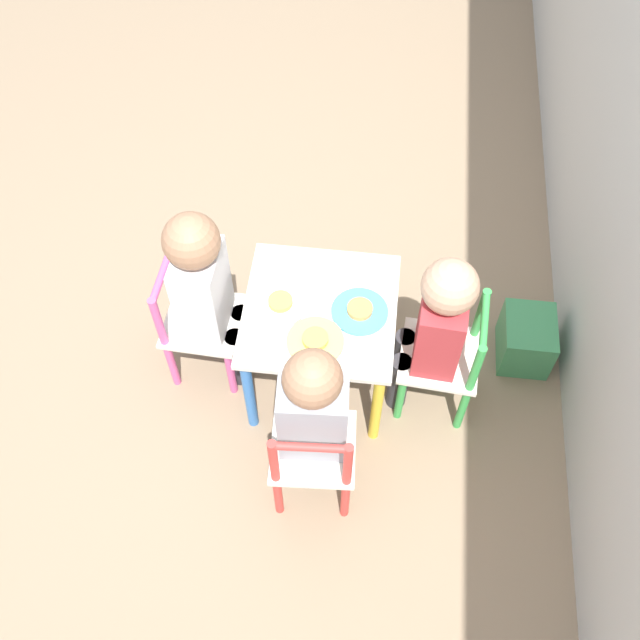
{
  "coord_description": "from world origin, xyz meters",
  "views": [
    {
      "loc": [
        1.35,
        0.16,
        2.4
      ],
      "look_at": [
        0.0,
        0.0,
        0.37
      ],
      "focal_mm": 42.0,
      "sensor_mm": 36.0,
      "label": 1
    }
  ],
  "objects": [
    {
      "name": "ground_plane",
      "position": [
        0.0,
        0.0,
        0.0
      ],
      "size": [
        6.0,
        6.0,
        0.0
      ],
      "primitive_type": "plane",
      "color": "#8C755B"
    },
    {
      "name": "kids_table",
      "position": [
        0.0,
        0.0,
        0.36
      ],
      "size": [
        0.49,
        0.49,
        0.43
      ],
      "color": "silver",
      "rests_on": "ground_plane"
    },
    {
      "name": "chair_red",
      "position": [
        0.43,
        0.03,
        0.25
      ],
      "size": [
        0.28,
        0.28,
        0.51
      ],
      "rotation": [
        0.0,
        0.0,
        -1.51
      ],
      "color": "silver",
      "rests_on": "ground_plane"
    },
    {
      "name": "chair_green",
      "position": [
        0.03,
        0.43,
        0.25
      ],
      "size": [
        0.28,
        0.28,
        0.51
      ],
      "rotation": [
        0.0,
        0.0,
        -0.07
      ],
      "color": "silver",
      "rests_on": "ground_plane"
    },
    {
      "name": "chair_pink",
      "position": [
        -0.02,
        -0.43,
        0.25
      ],
      "size": [
        0.27,
        0.27,
        0.51
      ],
      "rotation": [
        0.0,
        0.0,
        -3.18
      ],
      "color": "silver",
      "rests_on": "ground_plane"
    },
    {
      "name": "child_right",
      "position": [
        0.37,
        0.02,
        0.45
      ],
      "size": [
        0.22,
        0.21,
        0.74
      ],
      "rotation": [
        0.0,
        0.0,
        -1.51
      ],
      "color": "#38383D",
      "rests_on": "ground_plane"
    },
    {
      "name": "child_back",
      "position": [
        0.03,
        0.37,
        0.45
      ],
      "size": [
        0.21,
        0.22,
        0.74
      ],
      "rotation": [
        0.0,
        0.0,
        -0.07
      ],
      "color": "#38383D",
      "rests_on": "ground_plane"
    },
    {
      "name": "child_front",
      "position": [
        -0.02,
        -0.37,
        0.48
      ],
      "size": [
        0.21,
        0.23,
        0.79
      ],
      "rotation": [
        0.0,
        0.0,
        -3.18
      ],
      "color": "#38383D",
      "rests_on": "ground_plane"
    },
    {
      "name": "plate_right",
      "position": [
        0.13,
        0.0,
        0.44
      ],
      "size": [
        0.18,
        0.18,
        0.03
      ],
      "color": "#EADB66",
      "rests_on": "kids_table"
    },
    {
      "name": "plate_back",
      "position": [
        0.0,
        0.13,
        0.44
      ],
      "size": [
        0.18,
        0.18,
        0.03
      ],
      "color": "#4C9EE0",
      "rests_on": "kids_table"
    },
    {
      "name": "plate_front",
      "position": [
        -0.0,
        -0.13,
        0.44
      ],
      "size": [
        0.18,
        0.18,
        0.03
      ],
      "color": "white",
      "rests_on": "kids_table"
    },
    {
      "name": "storage_bin",
      "position": [
        -0.18,
        0.73,
        0.1
      ],
      "size": [
        0.22,
        0.18,
        0.19
      ],
      "color": "#3D8E56",
      "rests_on": "ground_plane"
    }
  ]
}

